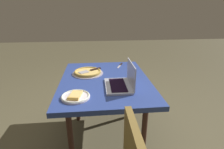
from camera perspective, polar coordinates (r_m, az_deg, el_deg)
ground_plane at (r=2.15m, az=-2.01°, el=-19.11°), size 12.00×12.00×0.00m
dining_table at (r=1.81m, az=-2.27°, el=-3.58°), size 1.14×0.88×0.70m
laptop at (r=1.60m, az=3.30°, el=-2.45°), size 0.35×0.24×0.23m
pizza_plate at (r=1.45m, az=-11.76°, el=-6.96°), size 0.23×0.23×0.04m
pizza_tray at (r=1.94m, az=-7.90°, el=0.78°), size 0.34×0.34×0.04m
table_knife at (r=2.20m, az=2.72°, el=3.11°), size 0.19×0.10×0.01m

